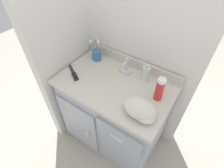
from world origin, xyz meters
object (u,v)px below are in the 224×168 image
at_px(hairbrush, 74,74).
at_px(shaving_cream_can, 160,89).
at_px(toothbrush_cup, 97,54).
at_px(soap_dispenser, 146,74).
at_px(hand_towel, 141,110).

bearing_deg(hairbrush, shaving_cream_can, 43.37).
distance_m(toothbrush_cup, shaving_cream_can, 0.63).
bearing_deg(soap_dispenser, hairbrush, -150.72).
bearing_deg(toothbrush_cup, soap_dispenser, 0.44).
distance_m(shaving_cream_can, hairbrush, 0.66).
relative_size(soap_dispenser, hand_towel, 0.70).
height_order(toothbrush_cup, shaving_cream_can, toothbrush_cup).
distance_m(toothbrush_cup, soap_dispenser, 0.46).
bearing_deg(shaving_cream_can, hairbrush, -166.39).
xyz_separation_m(soap_dispenser, hand_towel, (0.12, -0.30, -0.02)).
xyz_separation_m(toothbrush_cup, soap_dispenser, (0.46, 0.00, 0.01)).
xyz_separation_m(toothbrush_cup, hairbrush, (-0.02, -0.27, -0.04)).
bearing_deg(hairbrush, soap_dispenser, 59.04).
xyz_separation_m(hairbrush, hand_towel, (0.60, -0.04, 0.04)).
bearing_deg(soap_dispenser, shaving_cream_can, -36.66).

